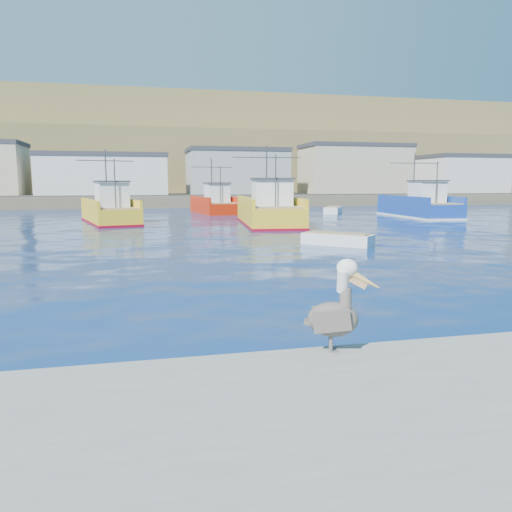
% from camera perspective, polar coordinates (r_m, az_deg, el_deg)
% --- Properties ---
extents(ground, '(260.00, 260.00, 0.00)m').
position_cam_1_polar(ground, '(12.79, 10.26, -7.48)').
color(ground, '#06214F').
rests_on(ground, ground).
extents(dock_bollards, '(36.20, 0.20, 0.30)m').
position_cam_1_polar(dock_bollards, '(10.03, 21.34, -8.53)').
color(dock_bollards, '#4C4C4C').
rests_on(dock_bollards, dock).
extents(far_shore, '(200.00, 81.00, 24.00)m').
position_cam_1_polar(far_shore, '(120.71, -10.87, 10.89)').
color(far_shore, brown).
rests_on(far_shore, ground).
extents(trawler_yellow_a, '(5.75, 11.04, 6.42)m').
position_cam_1_polar(trawler_yellow_a, '(44.89, -16.33, 4.92)').
color(trawler_yellow_a, gold).
rests_on(trawler_yellow_a, ground).
extents(trawler_yellow_b, '(5.77, 12.59, 6.63)m').
position_cam_1_polar(trawler_yellow_b, '(41.49, 1.50, 5.12)').
color(trawler_yellow_b, gold).
rests_on(trawler_yellow_b, ground).
extents(trawler_blue, '(5.37, 11.32, 6.50)m').
position_cam_1_polar(trawler_blue, '(53.35, 18.16, 5.38)').
color(trawler_blue, navy).
rests_on(trawler_blue, ground).
extents(boat_orange, '(4.79, 9.53, 6.19)m').
position_cam_1_polar(boat_orange, '(57.01, -4.75, 5.98)').
color(boat_orange, red).
rests_on(boat_orange, ground).
extents(skiff_mid, '(3.74, 3.69, 0.85)m').
position_cam_1_polar(skiff_mid, '(28.21, 9.29, 1.79)').
color(skiff_mid, silver).
rests_on(skiff_mid, ground).
extents(skiff_far, '(3.50, 4.58, 0.96)m').
position_cam_1_polar(skiff_far, '(57.35, 8.80, 5.16)').
color(skiff_far, silver).
rests_on(skiff_far, ground).
extents(pelican, '(1.32, 0.80, 1.66)m').
position_cam_1_polar(pelican, '(8.98, 9.10, -6.31)').
color(pelican, '#595451').
rests_on(pelican, dock).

